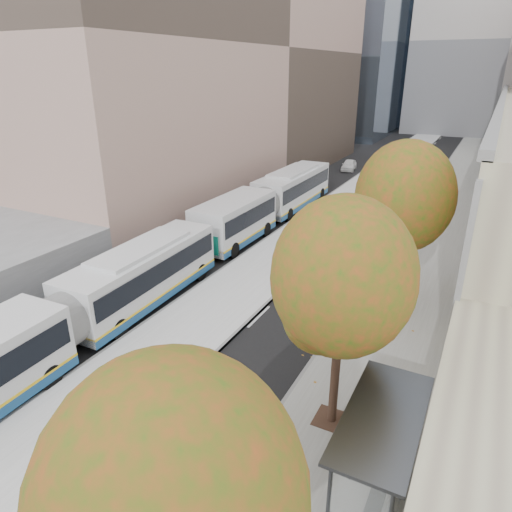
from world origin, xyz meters
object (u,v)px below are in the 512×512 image
Objects in this scene: bus_near at (86,307)px; distant_car at (349,165)px; bus_far at (271,200)px; bus_shelter at (389,432)px.

bus_near is 39.21m from distant_car.
distant_car is at bearing 90.86° from bus_far.
bus_near is (-12.89, 2.03, -0.66)m from bus_shelter.
bus_far reaches higher than bus_shelter.
bus_near reaches higher than bus_shelter.
distant_car is at bearing 88.72° from bus_near.
bus_far is at bearing -97.58° from distant_car.
bus_shelter is at bearing -10.89° from bus_near.
bus_shelter is 0.26× the size of bus_near.
bus_far reaches higher than bus_near.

